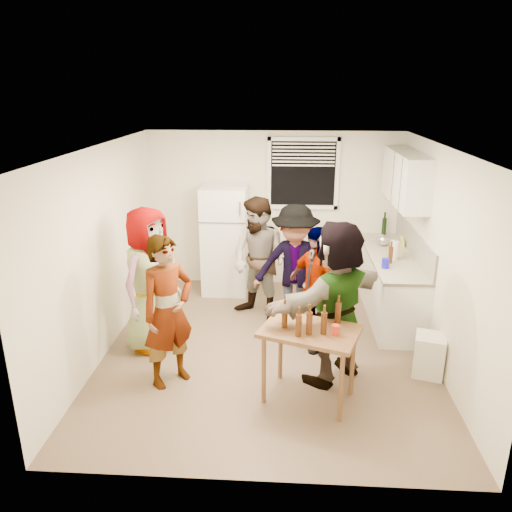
# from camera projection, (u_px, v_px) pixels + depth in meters

# --- Properties ---
(room) EXTENTS (4.00, 4.50, 2.50)m
(room) POSITION_uv_depth(u_px,v_px,m) (268.00, 348.00, 6.31)
(room) COLOR white
(room) RESTS_ON ground
(window) EXTENTS (1.12, 0.10, 1.06)m
(window) POSITION_uv_depth(u_px,v_px,m) (303.00, 174.00, 7.78)
(window) COLOR white
(window) RESTS_ON room
(refrigerator) EXTENTS (0.70, 0.70, 1.70)m
(refrigerator) POSITION_uv_depth(u_px,v_px,m) (225.00, 240.00, 7.86)
(refrigerator) COLOR white
(refrigerator) RESTS_ON ground
(counter_lower) EXTENTS (0.60, 2.20, 0.86)m
(counter_lower) POSITION_uv_depth(u_px,v_px,m) (389.00, 285.00, 7.16)
(counter_lower) COLOR white
(counter_lower) RESTS_ON ground
(countertop) EXTENTS (0.64, 2.22, 0.04)m
(countertop) POSITION_uv_depth(u_px,v_px,m) (392.00, 256.00, 7.01)
(countertop) COLOR #BDB49B
(countertop) RESTS_ON counter_lower
(backsplash) EXTENTS (0.03, 2.20, 0.36)m
(backsplash) POSITION_uv_depth(u_px,v_px,m) (414.00, 243.00, 6.93)
(backsplash) COLOR beige
(backsplash) RESTS_ON countertop
(upper_cabinets) EXTENTS (0.34, 1.60, 0.70)m
(upper_cabinets) POSITION_uv_depth(u_px,v_px,m) (406.00, 178.00, 6.85)
(upper_cabinets) COLOR white
(upper_cabinets) RESTS_ON room
(kettle) EXTENTS (0.27, 0.23, 0.20)m
(kettle) POSITION_uv_depth(u_px,v_px,m) (383.00, 246.00, 7.40)
(kettle) COLOR silver
(kettle) RESTS_ON countertop
(paper_towel) EXTENTS (0.12, 0.12, 0.25)m
(paper_towel) POSITION_uv_depth(u_px,v_px,m) (393.00, 259.00, 6.83)
(paper_towel) COLOR white
(paper_towel) RESTS_ON countertop
(wine_bottle) EXTENTS (0.07, 0.07, 0.28)m
(wine_bottle) POSITION_uv_depth(u_px,v_px,m) (383.00, 235.00, 7.92)
(wine_bottle) COLOR black
(wine_bottle) RESTS_ON countertop
(beer_bottle_counter) EXTENTS (0.06, 0.06, 0.22)m
(beer_bottle_counter) POSITION_uv_depth(u_px,v_px,m) (390.00, 263.00, 6.67)
(beer_bottle_counter) COLOR #47230C
(beer_bottle_counter) RESTS_ON countertop
(blue_cup) EXTENTS (0.10, 0.10, 0.13)m
(blue_cup) POSITION_uv_depth(u_px,v_px,m) (385.00, 268.00, 6.49)
(blue_cup) COLOR #1516C0
(blue_cup) RESTS_ON countertop
(picture_frame) EXTENTS (0.02, 0.17, 0.14)m
(picture_frame) POSITION_uv_depth(u_px,v_px,m) (402.00, 242.00, 7.35)
(picture_frame) COLOR #E9E950
(picture_frame) RESTS_ON countertop
(trash_bin) EXTENTS (0.41, 0.41, 0.49)m
(trash_bin) POSITION_uv_depth(u_px,v_px,m) (429.00, 355.00, 5.67)
(trash_bin) COLOR white
(trash_bin) RESTS_ON ground
(serving_table) EXTENTS (1.12, 0.93, 0.81)m
(serving_table) POSITION_uv_depth(u_px,v_px,m) (307.00, 398.00, 5.31)
(serving_table) COLOR brown
(serving_table) RESTS_ON ground
(beer_bottle_table) EXTENTS (0.06, 0.06, 0.24)m
(beer_bottle_table) POSITION_uv_depth(u_px,v_px,m) (309.00, 334.00, 4.95)
(beer_bottle_table) COLOR #47230C
(beer_bottle_table) RESTS_ON serving_table
(red_cup) EXTENTS (0.08, 0.08, 0.11)m
(red_cup) POSITION_uv_depth(u_px,v_px,m) (335.00, 335.00, 4.94)
(red_cup) COLOR red
(red_cup) RESTS_ON serving_table
(guest_grey) EXTENTS (2.03, 1.56, 0.58)m
(guest_grey) POSITION_uv_depth(u_px,v_px,m) (154.00, 346.00, 6.35)
(guest_grey) COLOR #9C9C9C
(guest_grey) RESTS_ON ground
(guest_stripe) EXTENTS (1.65, 1.63, 0.41)m
(guest_stripe) POSITION_uv_depth(u_px,v_px,m) (172.00, 380.00, 5.62)
(guest_stripe) COLOR #141933
(guest_stripe) RESTS_ON ground
(guest_back_left) EXTENTS (1.69, 1.91, 0.66)m
(guest_back_left) POSITION_uv_depth(u_px,v_px,m) (259.00, 317.00, 7.16)
(guest_back_left) COLOR #533223
(guest_back_left) RESTS_ON ground
(guest_back_right) EXTENTS (1.30, 1.83, 0.63)m
(guest_back_right) POSITION_uv_depth(u_px,v_px,m) (293.00, 325.00, 6.93)
(guest_back_right) COLOR #3C3B40
(guest_back_right) RESTS_ON ground
(guest_black) EXTENTS (1.81, 1.72, 0.39)m
(guest_black) POSITION_uv_depth(u_px,v_px,m) (313.00, 346.00, 6.37)
(guest_black) COLOR black
(guest_black) RESTS_ON ground
(guest_orange) EXTENTS (2.51, 2.51, 0.54)m
(guest_orange) POSITION_uv_depth(u_px,v_px,m) (332.00, 376.00, 5.70)
(guest_orange) COLOR #BF5C39
(guest_orange) RESTS_ON ground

